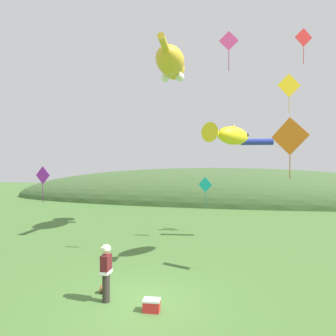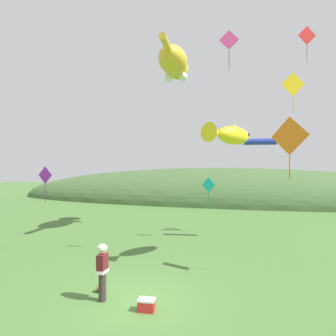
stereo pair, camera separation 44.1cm
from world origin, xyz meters
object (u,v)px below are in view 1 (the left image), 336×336
kite_spool (103,289)px  kite_diamond_gold (289,86)px  kite_diamond_violet (43,176)px  kite_diamond_pink (229,41)px  picnic_cooler (152,305)px  kite_fish_windsock (229,135)px  kite_diamond_teal (205,185)px  kite_diamond_red (304,38)px  kite_tube_streamer (256,142)px  festival_attendant (106,271)px  kite_giant_cat (171,63)px  kite_diamond_orange (290,137)px

kite_spool → kite_diamond_gold: bearing=52.8°
kite_diamond_violet → kite_spool: bearing=-34.8°
kite_diamond_pink → picnic_cooler: bearing=-111.9°
kite_fish_windsock → kite_diamond_teal: size_ratio=1.60×
kite_diamond_gold → kite_diamond_red: size_ratio=1.24×
kite_tube_streamer → kite_diamond_violet: bearing=-151.9°
kite_diamond_violet → kite_diamond_red: (12.37, 4.35, 7.15)m
festival_attendant → kite_diamond_violet: size_ratio=1.01×
kite_spool → kite_diamond_teal: bearing=77.8°
kite_diamond_red → kite_diamond_gold: bearing=100.8°
kite_giant_cat → kite_diamond_teal: (2.14, 0.72, -7.95)m
kite_fish_windsock → kite_diamond_red: kite_diamond_red is taller
kite_fish_windsock → kite_diamond_orange: 2.71m
kite_diamond_teal → kite_diamond_gold: bearing=-9.6°
kite_giant_cat → kite_diamond_violet: size_ratio=3.60×
kite_fish_windsock → kite_diamond_orange: kite_fish_windsock is taller
festival_attendant → kite_tube_streamer: bearing=61.5°
kite_giant_cat → kite_diamond_gold: kite_giant_cat is taller
festival_attendant → kite_spool: 1.07m
kite_giant_cat → kite_diamond_red: 7.89m
kite_diamond_teal → kite_diamond_orange: bearing=-62.1°
kite_diamond_violet → kite_diamond_red: size_ratio=0.94×
kite_spool → kite_diamond_pink: size_ratio=0.16×
picnic_cooler → kite_diamond_violet: size_ratio=0.29×
kite_diamond_pink → kite_diamond_violet: bearing=-173.5°
kite_tube_streamer → kite_diamond_pink: size_ratio=1.07×
kite_diamond_violet → kite_diamond_pink: (8.66, 0.99, 5.96)m
kite_diamond_gold → kite_diamond_violet: bearing=-151.9°
kite_diamond_teal → kite_diamond_red: (5.44, -2.91, 7.93)m
kite_fish_windsock → kite_diamond_violet: (-8.69, -1.04, -1.84)m
picnic_cooler → kite_diamond_violet: (-6.62, 4.09, 3.63)m
festival_attendant → kite_diamond_orange: 8.16m
kite_spool → kite_giant_cat: size_ratio=0.04×
festival_attendant → kite_tube_streamer: (4.99, 9.19, 4.71)m
kite_fish_windsock → kite_giant_cat: bearing=125.3°
kite_spool → kite_diamond_gold: (7.32, 9.66, 8.91)m
kite_giant_cat → kite_diamond_teal: size_ratio=3.29×
kite_fish_windsock → kite_diamond_red: (3.68, 3.31, 5.31)m
kite_diamond_violet → kite_diamond_pink: 10.56m
picnic_cooler → kite_diamond_teal: bearing=88.4°
festival_attendant → kite_diamond_teal: kite_diamond_teal is taller
picnic_cooler → kite_giant_cat: 15.26m
kite_diamond_teal → kite_diamond_pink: (1.73, -6.27, 6.74)m
picnic_cooler → kite_diamond_orange: 7.73m
kite_tube_streamer → kite_spool: bearing=-122.0°
festival_attendant → kite_diamond_teal: (1.88, 11.08, 2.08)m
kite_diamond_violet → kite_diamond_teal: 10.07m
kite_giant_cat → kite_fish_windsock: 8.60m
kite_spool → kite_diamond_violet: bearing=145.2°
kite_spool → kite_diamond_orange: 8.70m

